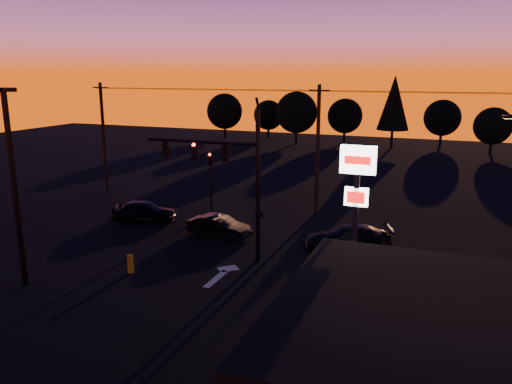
{
  "coord_description": "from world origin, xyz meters",
  "views": [
    {
      "loc": [
        10.63,
        -19.25,
        9.76
      ],
      "look_at": [
        1.0,
        5.0,
        3.5
      ],
      "focal_mm": 35.0,
      "sensor_mm": 36.0,
      "label": 1
    }
  ],
  "objects_px": {
    "parking_lot_light": "(13,176)",
    "pylon_sign": "(357,190)",
    "bollard": "(130,264)",
    "car_left": "(144,211)",
    "car_mid": "(219,226)",
    "car_right": "(348,238)",
    "suv_parked": "(375,322)",
    "secondary_signal": "(211,174)",
    "traffic_signal_mast": "(229,168)"
  },
  "relations": [
    {
      "from": "traffic_signal_mast",
      "to": "car_right",
      "type": "relative_size",
      "value": 1.79
    },
    {
      "from": "secondary_signal",
      "to": "suv_parked",
      "type": "relative_size",
      "value": 0.79
    },
    {
      "from": "car_mid",
      "to": "car_right",
      "type": "height_order",
      "value": "car_right"
    },
    {
      "from": "parking_lot_light",
      "to": "pylon_sign",
      "type": "distance_m",
      "value": 15.19
    },
    {
      "from": "pylon_sign",
      "to": "car_left",
      "type": "xyz_separation_m",
      "value": [
        -15.22,
        6.39,
        -4.19
      ]
    },
    {
      "from": "pylon_sign",
      "to": "parking_lot_light",
      "type": "bearing_deg",
      "value": -162.77
    },
    {
      "from": "traffic_signal_mast",
      "to": "suv_parked",
      "type": "height_order",
      "value": "traffic_signal_mast"
    },
    {
      "from": "pylon_sign",
      "to": "suv_parked",
      "type": "distance_m",
      "value": 5.66
    },
    {
      "from": "traffic_signal_mast",
      "to": "bollard",
      "type": "relative_size",
      "value": 9.22
    },
    {
      "from": "bollard",
      "to": "car_left",
      "type": "bearing_deg",
      "value": 119.51
    },
    {
      "from": "car_left",
      "to": "pylon_sign",
      "type": "bearing_deg",
      "value": -129.35
    },
    {
      "from": "suv_parked",
      "to": "pylon_sign",
      "type": "bearing_deg",
      "value": 83.31
    },
    {
      "from": "suv_parked",
      "to": "secondary_signal",
      "type": "bearing_deg",
      "value": 104.77
    },
    {
      "from": "pylon_sign",
      "to": "car_left",
      "type": "bearing_deg",
      "value": 157.21
    },
    {
      "from": "pylon_sign",
      "to": "car_left",
      "type": "height_order",
      "value": "pylon_sign"
    },
    {
      "from": "bollard",
      "to": "suv_parked",
      "type": "height_order",
      "value": "suv_parked"
    },
    {
      "from": "car_right",
      "to": "car_mid",
      "type": "bearing_deg",
      "value": -105.04
    },
    {
      "from": "parking_lot_light",
      "to": "bollard",
      "type": "distance_m",
      "value": 6.81
    },
    {
      "from": "traffic_signal_mast",
      "to": "secondary_signal",
      "type": "height_order",
      "value": "traffic_signal_mast"
    },
    {
      "from": "bollard",
      "to": "car_mid",
      "type": "bearing_deg",
      "value": 75.92
    },
    {
      "from": "parking_lot_light",
      "to": "car_right",
      "type": "distance_m",
      "value": 17.41
    },
    {
      "from": "parking_lot_light",
      "to": "car_right",
      "type": "xyz_separation_m",
      "value": [
        13.1,
        10.51,
        -4.57
      ]
    },
    {
      "from": "parking_lot_light",
      "to": "suv_parked",
      "type": "distance_m",
      "value": 16.69
    },
    {
      "from": "pylon_sign",
      "to": "suv_parked",
      "type": "height_order",
      "value": "pylon_sign"
    },
    {
      "from": "secondary_signal",
      "to": "traffic_signal_mast",
      "type": "bearing_deg",
      "value": -56.81
    },
    {
      "from": "suv_parked",
      "to": "bollard",
      "type": "bearing_deg",
      "value": 139.78
    },
    {
      "from": "parking_lot_light",
      "to": "suv_parked",
      "type": "height_order",
      "value": "parking_lot_light"
    },
    {
      "from": "pylon_sign",
      "to": "suv_parked",
      "type": "bearing_deg",
      "value": -66.41
    },
    {
      "from": "car_mid",
      "to": "suv_parked",
      "type": "height_order",
      "value": "suv_parked"
    },
    {
      "from": "traffic_signal_mast",
      "to": "suv_parked",
      "type": "bearing_deg",
      "value": -34.88
    },
    {
      "from": "car_left",
      "to": "car_mid",
      "type": "xyz_separation_m",
      "value": [
        6.07,
        -1.04,
        -0.06
      ]
    },
    {
      "from": "traffic_signal_mast",
      "to": "car_left",
      "type": "height_order",
      "value": "traffic_signal_mast"
    },
    {
      "from": "car_left",
      "to": "car_right",
      "type": "height_order",
      "value": "car_left"
    },
    {
      "from": "pylon_sign",
      "to": "car_left",
      "type": "distance_m",
      "value": 17.03
    },
    {
      "from": "parking_lot_light",
      "to": "car_right",
      "type": "bearing_deg",
      "value": 38.73
    },
    {
      "from": "traffic_signal_mast",
      "to": "secondary_signal",
      "type": "xyz_separation_m",
      "value": [
        -4.9,
        7.49,
        -2.07
      ]
    },
    {
      "from": "pylon_sign",
      "to": "bollard",
      "type": "height_order",
      "value": "pylon_sign"
    },
    {
      "from": "car_left",
      "to": "secondary_signal",
      "type": "bearing_deg",
      "value": -58.41
    },
    {
      "from": "car_mid",
      "to": "car_right",
      "type": "xyz_separation_m",
      "value": [
        7.75,
        0.66,
        0.04
      ]
    },
    {
      "from": "secondary_signal",
      "to": "car_left",
      "type": "distance_m",
      "value": 5.28
    },
    {
      "from": "traffic_signal_mast",
      "to": "bollard",
      "type": "height_order",
      "value": "traffic_signal_mast"
    },
    {
      "from": "pylon_sign",
      "to": "car_right",
      "type": "relative_size",
      "value": 1.42
    },
    {
      "from": "car_left",
      "to": "car_mid",
      "type": "relative_size",
      "value": 1.06
    },
    {
      "from": "secondary_signal",
      "to": "car_mid",
      "type": "xyz_separation_m",
      "value": [
        2.86,
        -4.64,
        -2.2
      ]
    },
    {
      "from": "secondary_signal",
      "to": "suv_parked",
      "type": "xyz_separation_m",
      "value": [
        13.54,
        -13.51,
        -2.09
      ]
    },
    {
      "from": "car_mid",
      "to": "car_right",
      "type": "relative_size",
      "value": 0.83
    },
    {
      "from": "parking_lot_light",
      "to": "car_left",
      "type": "xyz_separation_m",
      "value": [
        -0.72,
        10.89,
        -4.55
      ]
    },
    {
      "from": "car_mid",
      "to": "suv_parked",
      "type": "bearing_deg",
      "value": -123.99
    },
    {
      "from": "car_left",
      "to": "car_right",
      "type": "relative_size",
      "value": 0.88
    },
    {
      "from": "parking_lot_light",
      "to": "car_left",
      "type": "bearing_deg",
      "value": 93.77
    }
  ]
}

